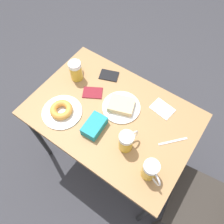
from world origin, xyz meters
TOP-DOWN VIEW (x-y plane):
  - ground_plane at (0.00, 0.00)m, footprint 8.00×8.00m
  - table at (0.00, 0.00)m, footprint 0.70×1.03m
  - chair at (0.07, 0.84)m, footprint 0.45×0.45m
  - plate_with_cake at (-0.07, 0.02)m, footprint 0.24×0.24m
  - plate_with_donut at (0.17, -0.26)m, footprint 0.25×0.25m
  - beer_mug_left at (0.19, 0.37)m, footprint 0.08×0.12m
  - beer_mug_center at (0.13, 0.19)m, footprint 0.13×0.08m
  - beer_mug_right at (-0.10, -0.36)m, footprint 0.13×0.08m
  - napkin_folded at (-0.21, 0.24)m, footprint 0.12×0.15m
  - fork at (-0.05, 0.39)m, footprint 0.14×0.12m
  - passport_near_edge at (-0.06, -0.19)m, footprint 0.14×0.15m
  - passport_far_edge at (-0.24, -0.19)m, footprint 0.13×0.15m
  - blue_pouch at (0.14, -0.03)m, footprint 0.16×0.11m

SIDE VIEW (x-z plane):
  - ground_plane at x=0.00m, z-range 0.00..0.00m
  - chair at x=0.07m, z-range 0.09..0.96m
  - table at x=0.00m, z-range 0.30..1.04m
  - fork at x=-0.05m, z-range 0.74..0.75m
  - napkin_folded at x=-0.21m, z-range 0.74..0.75m
  - passport_near_edge at x=-0.06m, z-range 0.74..0.75m
  - passport_far_edge at x=-0.24m, z-range 0.74..0.75m
  - plate_with_cake at x=-0.07m, z-range 0.74..0.79m
  - plate_with_donut at x=0.17m, z-range 0.74..0.79m
  - blue_pouch at x=0.14m, z-range 0.74..0.80m
  - beer_mug_left at x=0.19m, z-range 0.74..0.88m
  - beer_mug_center at x=0.13m, z-range 0.74..0.88m
  - beer_mug_right at x=-0.10m, z-range 0.74..0.88m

